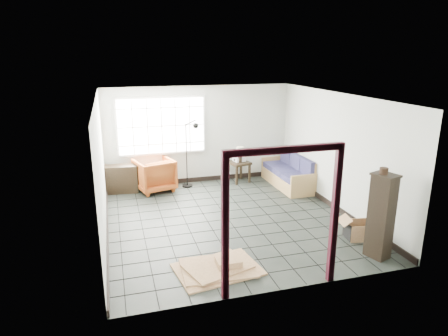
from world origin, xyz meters
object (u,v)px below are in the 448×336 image
object	(u,v)px
futon_sofa	(290,175)
armchair	(154,173)
side_table	(239,165)
tall_shelf	(381,216)

from	to	relation	value
futon_sofa	armchair	bearing A→B (deg)	169.37
side_table	tall_shelf	world-z (taller)	tall_shelf
futon_sofa	armchair	distance (m)	3.55
futon_sofa	armchair	world-z (taller)	armchair
futon_sofa	side_table	bearing A→B (deg)	149.66
tall_shelf	futon_sofa	bearing A→B (deg)	69.53
futon_sofa	side_table	world-z (taller)	futon_sofa
futon_sofa	side_table	xyz separation A→B (m)	(-1.20, 0.68, 0.16)
side_table	armchair	bearing A→B (deg)	-178.15
futon_sofa	armchair	size ratio (longest dim) A/B	2.09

